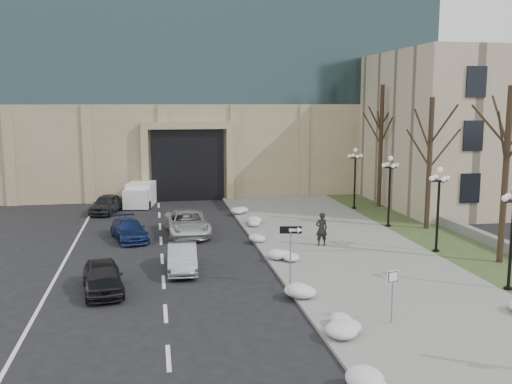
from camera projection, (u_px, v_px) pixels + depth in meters
ground at (383, 370)px, 17.61m from camera, size 160.00×160.00×0.00m
sidewalk at (343, 249)px, 31.82m from camera, size 9.00×40.00×0.12m
curb at (264, 253)px, 31.03m from camera, size 0.30×40.00×0.14m
grass_strip at (451, 244)px, 32.97m from camera, size 4.00×40.00×0.10m
stone_wall at (464, 230)px, 35.21m from camera, size 0.50×30.00×0.70m
classical_building at (502, 128)px, 47.73m from camera, size 22.00×18.12×12.00m
car_a at (103, 277)px, 24.72m from camera, size 2.18×4.23×1.38m
car_b at (182, 258)px, 27.86m from camera, size 1.53×4.04×1.31m
car_c at (129, 230)px, 34.17m from camera, size 2.68×4.52×1.23m
car_d at (187, 223)px, 35.42m from camera, size 2.74×5.48×1.49m
car_e at (106, 204)px, 42.33m from camera, size 2.62×4.41×1.41m
pedestrian at (321, 229)px, 32.28m from camera, size 0.70×0.47×1.90m
box_truck at (142, 194)px, 46.04m from camera, size 2.85×5.94×1.81m
one_way_sign at (294, 237)px, 25.26m from camera, size 1.03×0.36×2.75m
keep_sign at (393, 285)px, 20.86m from camera, size 0.45×0.07×2.10m
snow_clump_b at (338, 327)px, 20.16m from camera, size 1.10×1.60×0.36m
snow_clump_c at (302, 294)px, 23.72m from camera, size 1.10×1.60×0.36m
snow_clump_d at (284, 258)px, 29.13m from camera, size 1.10×1.60×0.36m
snow_clump_e at (262, 237)px, 33.55m from camera, size 1.10×1.60×0.36m
snow_clump_f at (250, 222)px, 37.80m from camera, size 1.10×1.60×0.36m
snow_clump_g at (238, 210)px, 41.97m from camera, size 1.10×1.60×0.36m
lamppost_b at (439, 198)px, 30.74m from camera, size 1.18×1.18×4.76m
lamppost_c at (390, 182)px, 37.06m from camera, size 1.18×1.18×4.76m
lamppost_d at (355, 170)px, 43.37m from camera, size 1.18×1.18×4.76m
tree_near at (507, 150)px, 28.26m from camera, size 3.20×3.20×9.00m
tree_mid at (430, 145)px, 36.09m from camera, size 3.20×3.20×8.50m
tree_far at (381, 129)px, 43.77m from camera, size 3.20×3.20×9.50m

